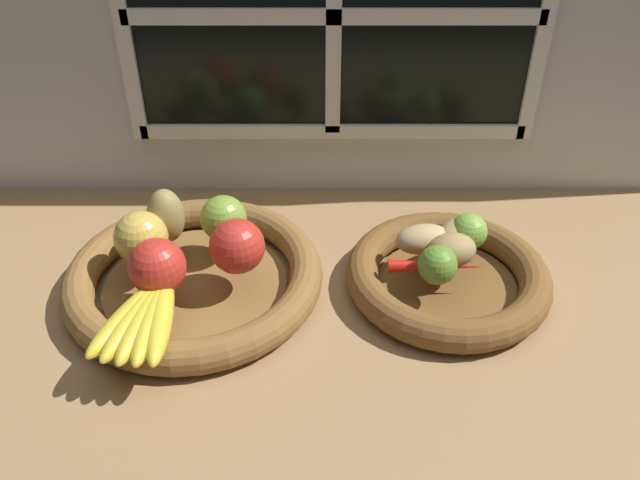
% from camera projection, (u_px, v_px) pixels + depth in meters
% --- Properties ---
extents(ground_plane, '(1.40, 0.90, 0.03)m').
position_uv_depth(ground_plane, '(333.00, 301.00, 0.94)').
color(ground_plane, '#9E774C').
extents(back_wall, '(1.40, 0.05, 0.55)m').
position_uv_depth(back_wall, '(332.00, 32.00, 1.00)').
color(back_wall, silver).
rests_on(back_wall, ground_plane).
extents(fruit_bowl_left, '(0.37, 0.37, 0.05)m').
position_uv_depth(fruit_bowl_left, '(193.00, 277.00, 0.93)').
color(fruit_bowl_left, brown).
rests_on(fruit_bowl_left, ground_plane).
extents(fruit_bowl_right, '(0.29, 0.29, 0.05)m').
position_uv_depth(fruit_bowl_right, '(446.00, 276.00, 0.93)').
color(fruit_bowl_right, brown).
rests_on(fruit_bowl_right, ground_plane).
extents(apple_golden_left, '(0.08, 0.08, 0.08)m').
position_uv_depth(apple_golden_left, '(140.00, 238.00, 0.90)').
color(apple_golden_left, gold).
rests_on(apple_golden_left, fruit_bowl_left).
extents(apple_red_front, '(0.08, 0.08, 0.08)m').
position_uv_depth(apple_red_front, '(156.00, 267.00, 0.84)').
color(apple_red_front, red).
rests_on(apple_red_front, fruit_bowl_left).
extents(apple_green_back, '(0.07, 0.07, 0.07)m').
position_uv_depth(apple_green_back, '(222.00, 218.00, 0.94)').
color(apple_green_back, '#7AA338').
rests_on(apple_green_back, fruit_bowl_left).
extents(apple_red_right, '(0.08, 0.08, 0.08)m').
position_uv_depth(apple_red_right, '(236.00, 246.00, 0.88)').
color(apple_red_right, red).
rests_on(apple_red_right, fruit_bowl_left).
extents(pear_brown, '(0.06, 0.06, 0.09)m').
position_uv_depth(pear_brown, '(165.00, 216.00, 0.93)').
color(pear_brown, olive).
rests_on(pear_brown, fruit_bowl_left).
extents(banana_bunch_front, '(0.11, 0.18, 0.03)m').
position_uv_depth(banana_bunch_front, '(144.00, 316.00, 0.80)').
color(banana_bunch_front, yellow).
rests_on(banana_bunch_front, fruit_bowl_left).
extents(potato_oblong, '(0.09, 0.06, 0.04)m').
position_uv_depth(potato_oblong, '(422.00, 239.00, 0.92)').
color(potato_oblong, tan).
rests_on(potato_oblong, fruit_bowl_right).
extents(potato_large, '(0.08, 0.07, 0.05)m').
position_uv_depth(potato_large, '(450.00, 250.00, 0.90)').
color(potato_large, '#A38451').
rests_on(potato_large, fruit_bowl_right).
extents(potato_back, '(0.09, 0.09, 0.04)m').
position_uv_depth(potato_back, '(459.00, 232.00, 0.93)').
color(potato_back, tan).
rests_on(potato_back, fruit_bowl_right).
extents(lime_near, '(0.05, 0.05, 0.05)m').
position_uv_depth(lime_near, '(436.00, 265.00, 0.86)').
color(lime_near, olive).
rests_on(lime_near, fruit_bowl_right).
extents(lime_far, '(0.05, 0.05, 0.05)m').
position_uv_depth(lime_far, '(467.00, 231.00, 0.93)').
color(lime_far, '#7AAD3D').
rests_on(lime_far, fruit_bowl_right).
extents(chili_pepper, '(0.13, 0.02, 0.02)m').
position_uv_depth(chili_pepper, '(435.00, 266.00, 0.89)').
color(chili_pepper, red).
rests_on(chili_pepper, fruit_bowl_right).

